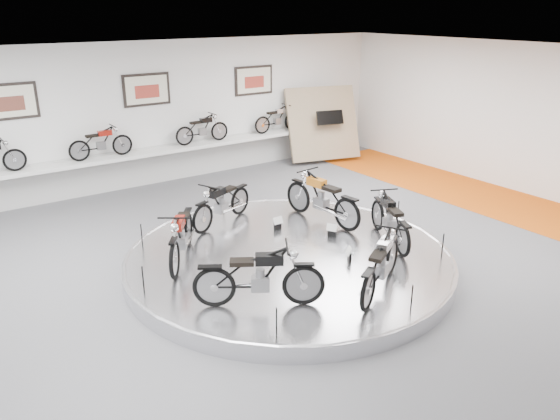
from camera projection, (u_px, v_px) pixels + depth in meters
floor at (298, 272)px, 10.60m from camera, size 16.00×16.00×0.00m
ceiling at (301, 60)px, 9.20m from camera, size 16.00×16.00×0.00m
wall_back at (148, 115)px, 15.26m from camera, size 16.00×0.00×16.00m
wall_right at (543, 123)px, 14.22m from camera, size 0.00×14.00×14.00m
orange_carpet_strip at (505, 204)px, 14.27m from camera, size 2.40×12.60×0.01m
dado_band at (153, 165)px, 15.75m from camera, size 15.68×0.04×1.10m
display_platform at (289, 260)px, 10.78m from camera, size 6.40×6.40×0.30m
platform_rim at (289, 254)px, 10.74m from camera, size 6.40×6.40×0.10m
shelf at (155, 152)px, 15.38m from camera, size 11.00×0.55×0.10m
poster_left at (9, 102)px, 13.09m from camera, size 1.35×0.06×0.88m
poster_center at (147, 90)px, 14.98m from camera, size 1.35×0.06×0.88m
poster_right at (254, 80)px, 16.87m from camera, size 1.35×0.06×0.88m
display_panel at (323, 123)px, 17.86m from camera, size 2.56×1.52×2.30m
shelf_bike_b at (101, 145)px, 14.42m from camera, size 1.22×0.43×0.73m
shelf_bike_c at (202, 131)px, 16.04m from camera, size 1.22×0.43×0.73m
shelf_bike_d at (277, 120)px, 17.50m from camera, size 1.22×0.43×0.73m
bike_a at (322, 198)px, 12.11m from camera, size 0.88×1.97×1.12m
bike_b at (222, 202)px, 12.01m from camera, size 1.79×1.21×0.99m
bike_c at (181, 235)px, 10.22m from camera, size 1.57×1.83×1.06m
bike_d at (259, 276)px, 8.65m from camera, size 1.86×1.50×1.06m
bike_e at (381, 264)px, 9.11m from camera, size 1.82×1.38×1.02m
bike_f at (390, 219)px, 11.04m from camera, size 1.27×1.82×1.01m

